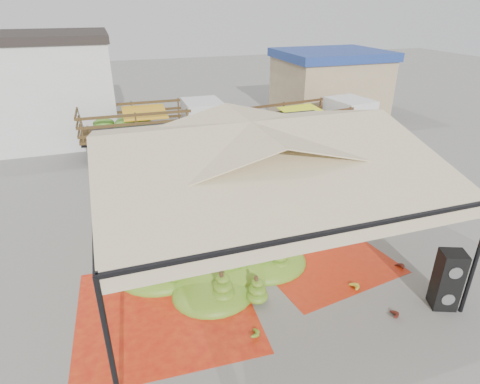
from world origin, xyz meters
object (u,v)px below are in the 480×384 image
object	(u,v)px
banana_heap	(218,250)
speaker_stack	(447,280)
vendor	(208,178)
truck_left	(159,122)
truck_right	(315,121)

from	to	relation	value
banana_heap	speaker_stack	distance (m)	5.81
banana_heap	speaker_stack	size ratio (longest dim) A/B	3.55
vendor	truck_left	size ratio (longest dim) A/B	0.24
vendor	truck_right	bearing A→B (deg)	-147.53
vendor	truck_right	size ratio (longest dim) A/B	0.24
speaker_stack	truck_right	bearing A→B (deg)	99.35
vendor	speaker_stack	bearing A→B (deg)	119.29
banana_heap	truck_right	world-z (taller)	truck_right
banana_heap	truck_right	xyz separation A→B (m)	(7.33, 8.20, 0.82)
truck_left	vendor	bearing A→B (deg)	-80.58
speaker_stack	vendor	size ratio (longest dim) A/B	0.95
banana_heap	truck_left	distance (m)	10.43
truck_right	vendor	bearing A→B (deg)	-157.66
banana_heap	truck_left	world-z (taller)	truck_left
truck_left	truck_right	size ratio (longest dim) A/B	0.99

